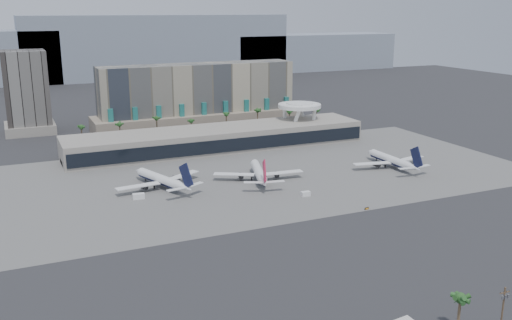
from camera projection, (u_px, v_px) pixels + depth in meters
name	position (u px, v px, depth m)	size (l,w,h in m)	color
ground	(314.00, 209.00, 226.19)	(900.00, 900.00, 0.00)	#232326
apron_pad	(258.00, 174.00, 274.75)	(260.00, 130.00, 0.06)	#5B5B59
mountain_ridge	(131.00, 51.00, 644.47)	(680.00, 60.00, 70.00)	gray
hotel	(198.00, 102.00, 379.80)	(140.00, 30.00, 42.00)	tan
office_tower	(27.00, 97.00, 359.65)	(30.00, 30.00, 52.00)	black
terminal	(218.00, 138.00, 321.51)	(170.00, 32.50, 14.50)	#A39C8F
saucer_structure	(299.00, 108.00, 345.43)	(26.00, 26.00, 21.89)	white
palm_row	(209.00, 119.00, 354.28)	(157.80, 2.80, 13.10)	brown
utility_pole	(503.00, 306.00, 138.71)	(3.20, 0.85, 12.00)	#4C3826
airliner_left	(162.00, 180.00, 251.93)	(41.15, 42.54, 15.28)	white
airliner_centre	(259.00, 173.00, 263.05)	(40.76, 42.22, 14.99)	white
airliner_right	(392.00, 160.00, 284.68)	(41.85, 43.04, 14.87)	white
service_vehicle_a	(139.00, 196.00, 237.86)	(4.86, 2.38, 2.38)	white
service_vehicle_b	(306.00, 194.00, 241.71)	(3.89, 2.22, 2.00)	white
taxiway_sign	(367.00, 209.00, 225.48)	(2.09, 0.60, 0.94)	black
near_palm_a	(460.00, 303.00, 139.31)	(6.00, 6.00, 10.18)	brown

